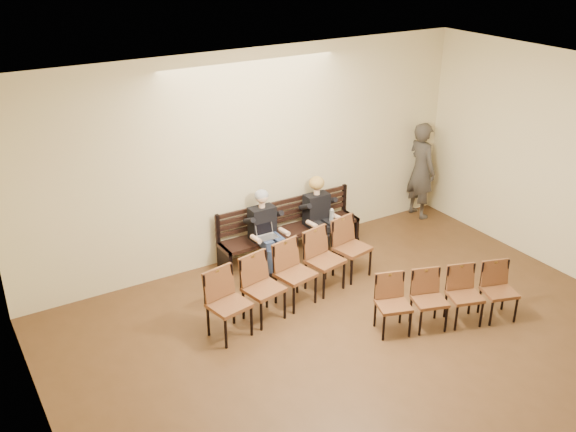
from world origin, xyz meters
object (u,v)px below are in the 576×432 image
water_bottle (332,222)px  chair_row_front (296,275)px  seated_man (265,230)px  passerby (422,163)px  laptop (268,239)px  chair_row_back (447,299)px  seated_woman (320,217)px  bench (291,242)px  bag (286,257)px

water_bottle → chair_row_front: size_ratio=0.08×
seated_man → passerby: 3.57m
seated_man → laptop: size_ratio=4.15×
seated_man → chair_row_front: seated_man is taller
laptop → chair_row_back: chair_row_back is taller
seated_woman → chair_row_front: size_ratio=0.41×
water_bottle → passerby: 2.44m
water_bottle → seated_man: bearing=170.3°
seated_man → water_bottle: (1.18, -0.20, -0.06)m
chair_row_back → bench: bearing=122.7°
seated_man → seated_woman: seated_man is taller
laptop → chair_row_front: (-0.16, -1.11, -0.08)m
seated_man → water_bottle: bearing=-9.7°
chair_row_front → chair_row_back: bearing=-57.3°
water_bottle → chair_row_back: (0.14, -2.66, -0.15)m
laptop → bench: bearing=30.0°
chair_row_front → chair_row_back: 2.19m
water_bottle → passerby: (2.35, 0.42, 0.50)m
bench → seated_man: bearing=-167.9°
seated_man → water_bottle: size_ratio=5.11×
laptop → chair_row_front: chair_row_front is taller
bag → passerby: bearing=6.9°
bench → bag: size_ratio=7.43×
water_bottle → bag: water_bottle is taller
seated_woman → bag: bearing=-167.3°
passerby → bag: bearing=97.9°
bag → passerby: size_ratio=0.16×
seated_woman → chair_row_front: (-1.27, -1.28, -0.13)m
seated_man → chair_row_front: size_ratio=0.43×
bench → seated_woman: (0.51, -0.12, 0.39)m
seated_man → water_bottle: seated_man is taller
laptop → bag: (0.34, -0.00, -0.43)m
bench → water_bottle: water_bottle is taller
water_bottle → bag: bearing=178.2°
laptop → chair_row_front: 1.12m
bag → laptop: bearing=179.3°
seated_woman → chair_row_front: bearing=-134.9°
water_bottle → chair_row_back: chair_row_back is taller
seated_woman → passerby: passerby is taller
bench → chair_row_front: (-0.77, -1.40, 0.26)m
bench → passerby: size_ratio=1.21×
laptop → chair_row_back: size_ratio=0.15×
chair_row_front → passerby: bearing=10.6°
seated_man → laptop: seated_man is taller
seated_man → chair_row_back: seated_man is taller
seated_man → bag: bearing=-30.4°
passerby → chair_row_front: (-3.74, -1.50, -0.59)m
seated_woman → water_bottle: 0.23m
seated_woman → passerby: 2.51m
bench → laptop: bearing=-154.3°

